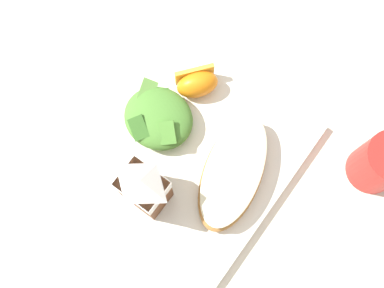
% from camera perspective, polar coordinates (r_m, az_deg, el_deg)
% --- Properties ---
extents(ground, '(3.00, 3.00, 0.00)m').
position_cam_1_polar(ground, '(0.68, -0.00, -0.58)').
color(ground, beige).
extents(white_plate, '(0.28, 0.28, 0.02)m').
position_cam_1_polar(white_plate, '(0.67, -0.00, -0.40)').
color(white_plate, white).
rests_on(white_plate, ground).
extents(cheesy_pizza_bread, '(0.12, 0.19, 0.04)m').
position_cam_1_polar(cheesy_pizza_bread, '(0.64, 5.26, -3.12)').
color(cheesy_pizza_bread, '#A87038').
rests_on(cheesy_pizza_bread, white_plate).
extents(green_salad_pile, '(0.10, 0.09, 0.05)m').
position_cam_1_polar(green_salad_pile, '(0.65, -4.14, 3.17)').
color(green_salad_pile, '#4C8433').
rests_on(green_salad_pile, white_plate).
extents(milk_carton, '(0.06, 0.04, 0.11)m').
position_cam_1_polar(milk_carton, '(0.59, -5.93, -5.36)').
color(milk_carton, brown).
rests_on(milk_carton, white_plate).
extents(orange_wedge_front, '(0.07, 0.07, 0.04)m').
position_cam_1_polar(orange_wedge_front, '(0.67, 0.62, 7.44)').
color(orange_wedge_front, orange).
rests_on(orange_wedge_front, white_plate).
extents(drinking_red_cup, '(0.07, 0.07, 0.09)m').
position_cam_1_polar(drinking_red_cup, '(0.68, 22.17, -2.18)').
color(drinking_red_cup, red).
rests_on(drinking_red_cup, ground).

